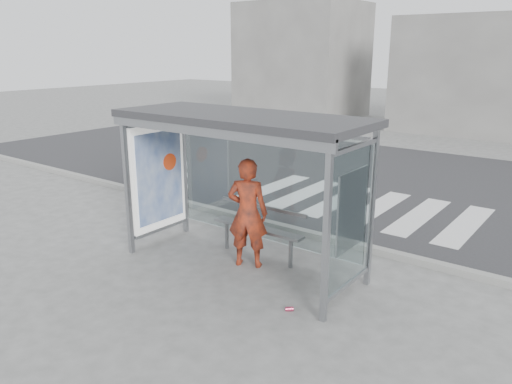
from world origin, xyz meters
TOP-DOWN VIEW (x-y plane):
  - ground at (0.00, 0.00)m, footprint 80.00×80.00m
  - road at (0.00, 7.00)m, footprint 30.00×10.00m
  - curb at (0.00, 1.95)m, footprint 30.00×0.18m
  - crosswalk at (0.00, 4.50)m, footprint 5.55×3.00m
  - bus_shelter at (-0.37, 0.06)m, footprint 4.25×1.65m
  - building_left at (-10.00, 18.00)m, footprint 6.00×5.00m
  - building_center at (0.00, 18.00)m, footprint 8.00×5.00m
  - person at (0.04, 0.14)m, footprint 0.81×0.69m
  - bench at (-0.02, 0.52)m, footprint 1.82×0.29m
  - soda_can at (1.48, -0.76)m, footprint 0.13×0.13m

SIDE VIEW (x-z plane):
  - ground at x=0.00m, z-range 0.00..0.00m
  - crosswalk at x=0.00m, z-range 0.00..0.00m
  - road at x=0.00m, z-range 0.00..0.01m
  - soda_can at x=1.48m, z-range 0.00..0.06m
  - curb at x=0.00m, z-range 0.00..0.12m
  - bench at x=-0.02m, z-range 0.09..1.03m
  - person at x=0.04m, z-range 0.00..1.89m
  - bus_shelter at x=-0.37m, z-range 0.67..3.29m
  - building_center at x=0.00m, z-range 0.00..5.00m
  - building_left at x=-10.00m, z-range 0.00..6.00m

